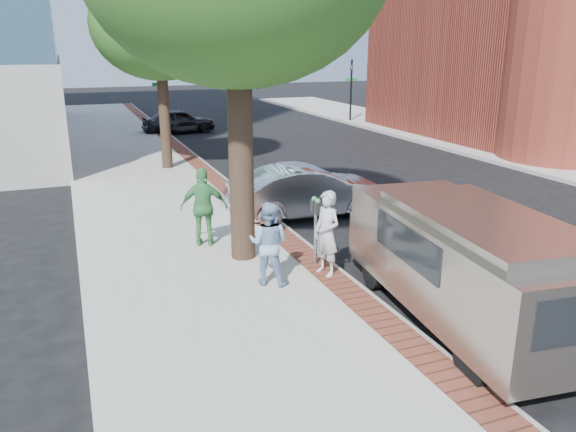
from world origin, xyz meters
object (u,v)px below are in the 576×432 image
bg_car (179,121)px  van (462,258)px  person_green (204,207)px  person_officer (269,243)px  parking_meter (316,217)px  person_gray (327,233)px  sedan_silver (308,191)px

bg_car → van: van is taller
person_green → van: (3.35, -4.89, 0.05)m
person_officer → person_green: 2.68m
parking_meter → bg_car: parking_meter is taller
parking_meter → person_officer: 1.35m
person_green → bg_car: person_green is taller
person_officer → bg_car: 21.30m
person_gray → van: 2.72m
person_officer → sedan_silver: bearing=-86.1°
bg_car → van: 23.47m
sedan_silver → van: bearing=-177.8°
person_gray → bg_car: 21.21m
person_gray → person_officer: (-1.22, 0.01, -0.05)m
parking_meter → van: 3.18m
person_green → sedan_silver: person_green is taller
sedan_silver → van: van is taller
sedan_silver → bg_car: size_ratio=1.14×
person_officer → sedan_silver: 5.03m
bg_car → person_officer: bearing=166.4°
parking_meter → person_officer: person_officer is taller
parking_meter → person_officer: (-1.22, -0.53, -0.24)m
sedan_silver → van: 6.56m
person_gray → person_green: person_green is taller
person_green → van: van is taller
parking_meter → person_green: bearing=132.0°
parking_meter → person_gray: 0.57m
parking_meter → person_officer: bearing=-156.7°
bg_car → van: size_ratio=0.68×
parking_meter → person_green: (-1.87, 2.07, -0.14)m
sedan_silver → bg_car: 16.92m
sedan_silver → bg_car: bearing=3.1°
parking_meter → person_gray: size_ratio=0.85×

